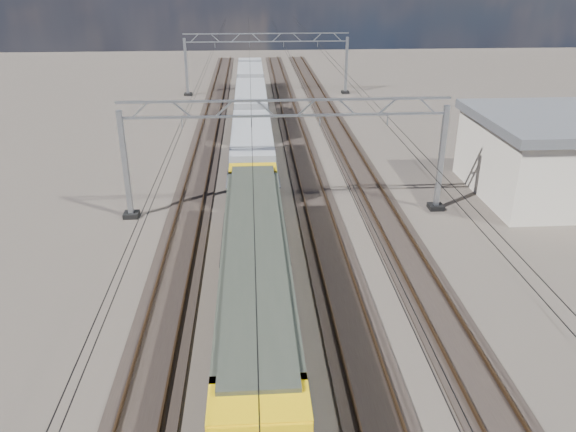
{
  "coord_description": "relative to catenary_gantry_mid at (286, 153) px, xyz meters",
  "views": [
    {
      "loc": [
        -2.0,
        -28.01,
        13.98
      ],
      "look_at": [
        -0.27,
        -1.91,
        2.4
      ],
      "focal_mm": 35.0,
      "sensor_mm": 36.0,
      "label": 1
    }
  ],
  "objects": [
    {
      "name": "track_inner_east",
      "position": [
        2.0,
        -4.0,
        -3.83
      ],
      "size": [
        2.6,
        140.0,
        0.3
      ],
      "color": "black",
      "rests_on": "ground"
    },
    {
      "name": "locomotive",
      "position": [
        -2.0,
        -11.56,
        -1.58
      ],
      "size": [
        2.76,
        21.1,
        3.62
      ],
      "color": "black",
      "rests_on": "ground"
    },
    {
      "name": "catenary_gantry_mid",
      "position": [
        0.0,
        0.0,
        0.0
      ],
      "size": [
        19.9,
        0.9,
        7.11
      ],
      "color": "#92979F",
      "rests_on": "ground"
    },
    {
      "name": "ground",
      "position": [
        -0.0,
        -4.0,
        -3.91
      ],
      "size": [
        160.0,
        160.0,
        0.0
      ],
      "primitive_type": "plane",
      "color": "black",
      "rests_on": "ground"
    },
    {
      "name": "hopper_wagon_lead",
      "position": [
        -2.0,
        6.13,
        -1.67
      ],
      "size": [
        3.38,
        13.0,
        3.25
      ],
      "color": "black",
      "rests_on": "ground"
    },
    {
      "name": "hopper_wagon_mid",
      "position": [
        -2.0,
        20.33,
        -1.67
      ],
      "size": [
        3.38,
        13.0,
        3.25
      ],
      "color": "black",
      "rests_on": "ground"
    },
    {
      "name": "track_loco",
      "position": [
        -2.0,
        -4.0,
        -3.83
      ],
      "size": [
        2.6,
        140.0,
        0.3
      ],
      "color": "black",
      "rests_on": "ground"
    },
    {
      "name": "catenary_gantry_far",
      "position": [
        0.0,
        36.0,
        0.0
      ],
      "size": [
        19.9,
        0.9,
        7.11
      ],
      "color": "#92979F",
      "rests_on": "ground"
    },
    {
      "name": "track_outer_east",
      "position": [
        6.0,
        -4.0,
        -3.83
      ],
      "size": [
        2.6,
        140.0,
        0.3
      ],
      "color": "black",
      "rests_on": "ground"
    },
    {
      "name": "overhead_wires",
      "position": [
        -0.0,
        4.0,
        1.84
      ],
      "size": [
        12.03,
        140.0,
        0.53
      ],
      "color": "black",
      "rests_on": "ground"
    },
    {
      "name": "track_outer_west",
      "position": [
        -6.0,
        -4.0,
        -3.83
      ],
      "size": [
        2.6,
        140.0,
        0.3
      ],
      "color": "black",
      "rests_on": "ground"
    },
    {
      "name": "hopper_wagon_third",
      "position": [
        -2.0,
        34.53,
        -1.67
      ],
      "size": [
        3.38,
        13.0,
        3.25
      ],
      "color": "black",
      "rests_on": "ground"
    }
  ]
}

